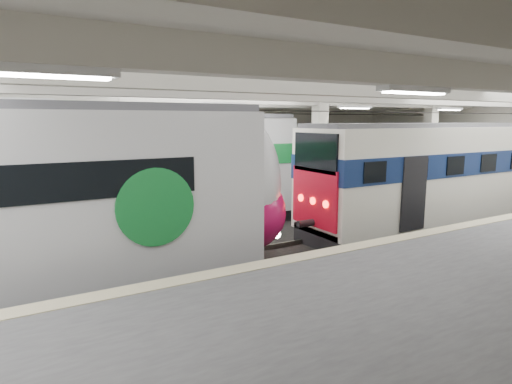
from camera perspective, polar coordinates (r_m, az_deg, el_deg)
station_hall at (r=11.64m, az=3.59°, el=3.81°), size 36.00×24.00×5.75m
modern_emu at (r=11.58m, az=-27.40°, el=-1.66°), size 15.17×3.13×4.83m
older_rer at (r=19.16m, az=23.15°, el=2.33°), size 12.95×2.86×4.29m
far_train at (r=17.36m, az=-18.27°, el=2.46°), size 14.82×3.59×4.67m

